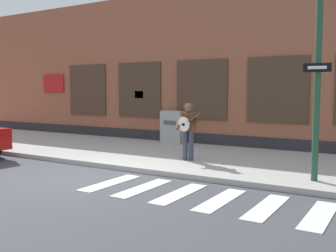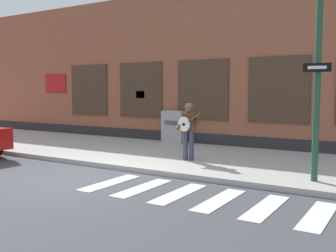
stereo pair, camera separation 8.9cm
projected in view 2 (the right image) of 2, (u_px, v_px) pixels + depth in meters
ground_plane at (91, 177)px, 10.09m from camera, size 160.00×160.00×0.00m
sidewalk at (167, 155)px, 13.23m from camera, size 28.00×5.28×0.14m
building_backdrop at (224, 70)px, 16.89m from camera, size 28.00×4.06×6.20m
crosswalk at (198, 197)px, 8.22m from camera, size 5.20×1.90×0.01m
busker at (188, 128)px, 11.68m from camera, size 0.76×0.62×1.70m
traffic_light at (312, 15)px, 7.77m from camera, size 0.63×3.05×5.16m
utility_box at (174, 127)px, 15.56m from camera, size 0.92×0.57×1.29m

